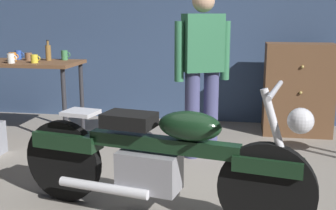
{
  "coord_description": "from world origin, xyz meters",
  "views": [
    {
      "loc": [
        0.63,
        -2.84,
        1.43
      ],
      "look_at": [
        0.02,
        0.7,
        0.65
      ],
      "focal_mm": 44.52,
      "sensor_mm": 36.0,
      "label": 1
    }
  ],
  "objects": [
    {
      "name": "mug_yellow_tall",
      "position": [
        -1.63,
        1.51,
        0.95
      ],
      "size": [
        0.11,
        0.08,
        0.09
      ],
      "color": "yellow",
      "rests_on": "workbench"
    },
    {
      "name": "mug_blue_enamel",
      "position": [
        -2.02,
        1.85,
        0.95
      ],
      "size": [
        0.11,
        0.08,
        0.11
      ],
      "color": "#2D51AD",
      "rests_on": "workbench"
    },
    {
      "name": "bottle",
      "position": [
        -1.6,
        1.78,
        1.0
      ],
      "size": [
        0.06,
        0.06,
        0.24
      ],
      "color": "olive",
      "rests_on": "workbench"
    },
    {
      "name": "wooden_dresser",
      "position": [
        1.34,
        2.3,
        0.55
      ],
      "size": [
        0.8,
        0.47,
        1.1
      ],
      "color": "brown",
      "rests_on": "ground_plane"
    },
    {
      "name": "ground_plane",
      "position": [
        0.0,
        0.0,
        0.0
      ],
      "size": [
        12.0,
        12.0,
        0.0
      ],
      "primitive_type": "plane",
      "color": "gray"
    },
    {
      "name": "mug_white_ceramic",
      "position": [
        -1.88,
        1.44,
        0.95
      ],
      "size": [
        0.11,
        0.08,
        0.11
      ],
      "color": "white",
      "rests_on": "workbench"
    },
    {
      "name": "back_wall",
      "position": [
        0.0,
        2.8,
        1.55
      ],
      "size": [
        8.0,
        0.12,
        3.1
      ],
      "primitive_type": "cube",
      "color": "#384C70",
      "rests_on": "ground_plane"
    },
    {
      "name": "motorcycle",
      "position": [
        0.09,
        -0.11,
        0.45
      ],
      "size": [
        2.16,
        0.73,
        1.0
      ],
      "rotation": [
        0.0,
        0.0,
        -0.2
      ],
      "color": "black",
      "rests_on": "ground_plane"
    },
    {
      "name": "mug_brown_stoneware",
      "position": [
        -1.84,
        1.76,
        0.94
      ],
      "size": [
        0.11,
        0.08,
        0.09
      ],
      "color": "brown",
      "rests_on": "workbench"
    },
    {
      "name": "workbench",
      "position": [
        -1.85,
        1.66,
        0.79
      ],
      "size": [
        1.3,
        0.64,
        0.9
      ],
      "color": "brown",
      "rests_on": "ground_plane"
    },
    {
      "name": "mug_orange_travel",
      "position": [
        -1.98,
        1.65,
        0.95
      ],
      "size": [
        0.12,
        0.09,
        0.1
      ],
      "color": "orange",
      "rests_on": "workbench"
    },
    {
      "name": "mug_green_speckled",
      "position": [
        -1.43,
        1.86,
        0.96
      ],
      "size": [
        0.11,
        0.08,
        0.11
      ],
      "color": "#3D7F4C",
      "rests_on": "workbench"
    },
    {
      "name": "person_standing",
      "position": [
        0.27,
        1.26,
        0.93
      ],
      "size": [
        0.53,
        0.36,
        1.67
      ],
      "rotation": [
        0.0,
        0.0,
        3.58
      ],
      "color": "#474976",
      "rests_on": "ground_plane"
    }
  ]
}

